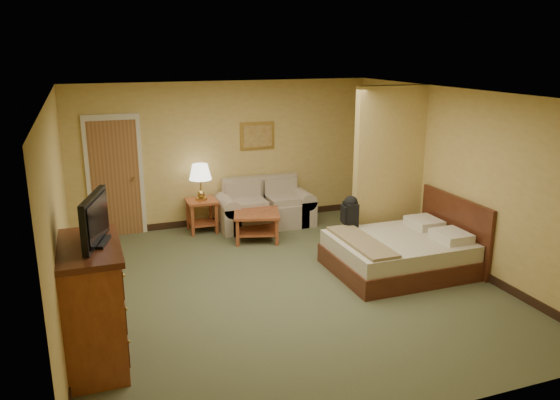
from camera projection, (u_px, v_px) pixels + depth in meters
name	position (u px, v px, depth m)	size (l,w,h in m)	color
floor	(283.00, 285.00, 7.52)	(6.00, 6.00, 0.00)	#4E5335
ceiling	(283.00, 94.00, 6.82)	(6.00, 6.00, 0.00)	white
back_wall	(225.00, 154.00, 9.88)	(5.50, 0.02, 2.60)	tan
left_wall	(59.00, 215.00, 6.26)	(0.02, 6.00, 2.60)	tan
right_wall	(457.00, 178.00, 8.08)	(0.02, 6.00, 2.60)	tan
partition	(389.00, 168.00, 8.71)	(1.20, 0.15, 2.60)	tan
door	(115.00, 177.00, 9.27)	(0.94, 0.16, 2.10)	beige
baseboard	(227.00, 219.00, 10.20)	(5.50, 0.02, 0.12)	black
loveseat	(265.00, 211.00, 9.97)	(1.72, 0.80, 0.87)	tan
side_table	(202.00, 211.00, 9.63)	(0.53, 0.53, 0.58)	brown
table_lamp	(200.00, 173.00, 9.44)	(0.39, 0.39, 0.64)	#A9863E
coffee_table	(257.00, 220.00, 9.23)	(0.94, 0.94, 0.49)	brown
wall_picture	(257.00, 136.00, 9.97)	(0.65, 0.04, 0.50)	#B78E3F
dresser	(92.00, 304.00, 5.51)	(0.64, 1.21, 1.29)	brown
tv	(95.00, 221.00, 5.31)	(0.29, 0.80, 0.50)	black
bed	(402.00, 252.00, 7.95)	(1.93, 1.60, 1.04)	#441C0F
backpack	(351.00, 210.00, 8.36)	(0.22, 0.29, 0.47)	black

